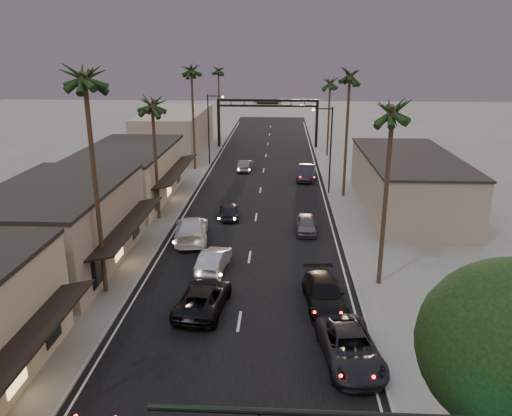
# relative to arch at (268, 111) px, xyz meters

# --- Properties ---
(ground) EXTENTS (200.00, 200.00, 0.00)m
(ground) POSITION_rel_arch_xyz_m (0.00, -30.00, -5.53)
(ground) COLOR slate
(ground) RESTS_ON ground
(road) EXTENTS (14.00, 120.00, 0.02)m
(road) POSITION_rel_arch_xyz_m (0.00, -25.00, -5.53)
(road) COLOR black
(road) RESTS_ON ground
(sidewalk_left) EXTENTS (5.00, 92.00, 0.12)m
(sidewalk_left) POSITION_rel_arch_xyz_m (-9.50, -18.00, -5.47)
(sidewalk_left) COLOR slate
(sidewalk_left) RESTS_ON ground
(sidewalk_right) EXTENTS (5.00, 92.00, 0.12)m
(sidewalk_right) POSITION_rel_arch_xyz_m (9.50, -18.00, -5.47)
(sidewalk_right) COLOR slate
(sidewalk_right) RESTS_ON ground
(storefront_mid) EXTENTS (8.00, 14.00, 5.50)m
(storefront_mid) POSITION_rel_arch_xyz_m (-13.00, -44.00, -2.78)
(storefront_mid) COLOR gray
(storefront_mid) RESTS_ON ground
(storefront_far) EXTENTS (8.00, 16.00, 5.00)m
(storefront_far) POSITION_rel_arch_xyz_m (-13.00, -28.00, -3.03)
(storefront_far) COLOR beige
(storefront_far) RESTS_ON ground
(storefront_dist) EXTENTS (8.00, 20.00, 6.00)m
(storefront_dist) POSITION_rel_arch_xyz_m (-13.00, -5.00, -2.53)
(storefront_dist) COLOR gray
(storefront_dist) RESTS_ON ground
(building_right) EXTENTS (8.00, 18.00, 5.00)m
(building_right) POSITION_rel_arch_xyz_m (14.00, -30.00, -3.03)
(building_right) COLOR gray
(building_right) RESTS_ON ground
(arch) EXTENTS (15.20, 0.40, 7.27)m
(arch) POSITION_rel_arch_xyz_m (0.00, 0.00, 0.00)
(arch) COLOR black
(arch) RESTS_ON ground
(streetlight_right) EXTENTS (2.13, 0.30, 9.00)m
(streetlight_right) POSITION_rel_arch_xyz_m (6.92, -25.00, -0.20)
(streetlight_right) COLOR black
(streetlight_right) RESTS_ON ground
(streetlight_left) EXTENTS (2.13, 0.30, 9.00)m
(streetlight_left) POSITION_rel_arch_xyz_m (-6.92, -12.00, -0.20)
(streetlight_left) COLOR black
(streetlight_left) RESTS_ON ground
(palm_lb) EXTENTS (3.20, 3.20, 15.20)m
(palm_lb) POSITION_rel_arch_xyz_m (-8.60, -48.00, 7.85)
(palm_lb) COLOR #38281C
(palm_lb) RESTS_ON ground
(palm_lc) EXTENTS (3.20, 3.20, 12.20)m
(palm_lc) POSITION_rel_arch_xyz_m (-8.60, -34.00, 4.94)
(palm_lc) COLOR #38281C
(palm_lc) RESTS_ON ground
(palm_ld) EXTENTS (3.20, 3.20, 14.20)m
(palm_ld) POSITION_rel_arch_xyz_m (-8.60, -15.00, 6.88)
(palm_ld) COLOR #38281C
(palm_ld) RESTS_ON ground
(palm_ra) EXTENTS (3.20, 3.20, 13.20)m
(palm_ra) POSITION_rel_arch_xyz_m (8.60, -46.00, 5.91)
(palm_ra) COLOR #38281C
(palm_ra) RESTS_ON ground
(palm_rb) EXTENTS (3.20, 3.20, 14.20)m
(palm_rb) POSITION_rel_arch_xyz_m (8.60, -26.00, 6.88)
(palm_rb) COLOR #38281C
(palm_rb) RESTS_ON ground
(palm_rc) EXTENTS (3.20, 3.20, 12.20)m
(palm_rc) POSITION_rel_arch_xyz_m (8.60, -6.00, 4.94)
(palm_rc) COLOR #38281C
(palm_rc) RESTS_ON ground
(palm_far) EXTENTS (3.20, 3.20, 13.20)m
(palm_far) POSITION_rel_arch_xyz_m (-8.30, 8.00, 5.91)
(palm_far) COLOR #38281C
(palm_far) RESTS_ON ground
(oncoming_pickup) EXTENTS (3.10, 5.74, 1.53)m
(oncoming_pickup) POSITION_rel_arch_xyz_m (-2.19, -49.77, -4.77)
(oncoming_pickup) COLOR black
(oncoming_pickup) RESTS_ON ground
(oncoming_silver) EXTENTS (2.10, 4.64, 1.48)m
(oncoming_silver) POSITION_rel_arch_xyz_m (-2.30, -44.27, -4.80)
(oncoming_silver) COLOR #939297
(oncoming_silver) RESTS_ON ground
(oncoming_white) EXTENTS (3.30, 6.44, 1.79)m
(oncoming_white) POSITION_rel_arch_xyz_m (-4.82, -38.77, -4.64)
(oncoming_white) COLOR silver
(oncoming_white) RESTS_ON ground
(oncoming_dgrey) EXTENTS (2.16, 4.26, 1.39)m
(oncoming_dgrey) POSITION_rel_arch_xyz_m (-2.40, -33.27, -4.84)
(oncoming_dgrey) COLOR black
(oncoming_dgrey) RESTS_ON ground
(oncoming_grey_far) EXTENTS (1.79, 4.23, 1.36)m
(oncoming_grey_far) POSITION_rel_arch_xyz_m (-2.28, -15.27, -4.85)
(oncoming_grey_far) COLOR #505156
(oncoming_grey_far) RESTS_ON ground
(curbside_near) EXTENTS (3.23, 5.88, 1.56)m
(curbside_near) POSITION_rel_arch_xyz_m (5.69, -54.45, -4.75)
(curbside_near) COLOR black
(curbside_near) RESTS_ON ground
(curbside_black) EXTENTS (2.68, 5.58, 1.57)m
(curbside_black) POSITION_rel_arch_xyz_m (4.87, -48.95, -4.75)
(curbside_black) COLOR black
(curbside_black) RESTS_ON ground
(curbside_grey) EXTENTS (1.66, 4.01, 1.36)m
(curbside_grey) POSITION_rel_arch_xyz_m (4.35, -36.55, -4.85)
(curbside_grey) COLOR #525358
(curbside_grey) RESTS_ON ground
(curbside_far) EXTENTS (2.45, 5.29, 1.68)m
(curbside_far) POSITION_rel_arch_xyz_m (5.09, -19.26, -4.69)
(curbside_far) COLOR black
(curbside_far) RESTS_ON ground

